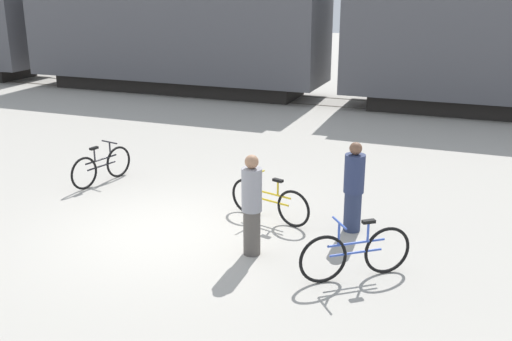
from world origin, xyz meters
TOP-DOWN VIEW (x-y plane):
  - ground_plane at (0.00, 0.00)m, footprint 80.00×80.00m
  - freight_train at (0.00, 12.41)m, footprint 50.05×2.88m
  - rail_near at (0.00, 11.70)m, footprint 62.05×0.07m
  - rail_far at (0.00, 13.13)m, footprint 62.05×0.07m
  - bicycle_black at (-2.54, 1.90)m, footprint 0.49×1.67m
  - bicycle_yellow at (1.60, 1.22)m, footprint 1.71×0.57m
  - bicycle_blue at (3.56, -0.44)m, footprint 1.45×1.15m
  - person_in_navy at (3.13, 1.30)m, footprint 0.36×0.36m
  - person_in_grey at (1.82, -0.23)m, footprint 0.33×0.33m

SIDE VIEW (x-z plane):
  - ground_plane at x=0.00m, z-range 0.00..0.00m
  - rail_near at x=0.00m, z-range 0.00..0.01m
  - rail_far at x=0.00m, z-range 0.00..0.01m
  - bicycle_yellow at x=1.60m, z-range -0.06..0.80m
  - bicycle_black at x=-2.54m, z-range -0.06..0.81m
  - bicycle_blue at x=3.56m, z-range -0.07..0.87m
  - person_in_navy at x=3.13m, z-range 0.00..1.63m
  - person_in_grey at x=1.82m, z-range 0.01..1.69m
  - freight_train at x=0.00m, z-range 0.14..5.45m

